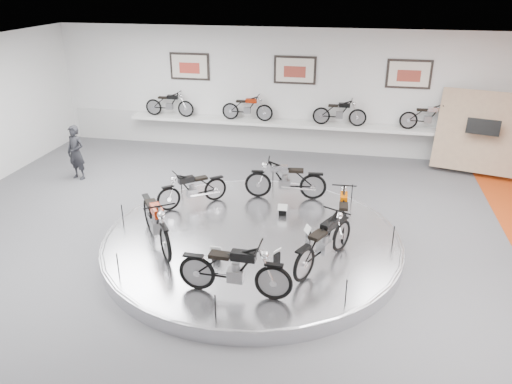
% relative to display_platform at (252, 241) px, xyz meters
% --- Properties ---
extents(floor, '(16.00, 16.00, 0.00)m').
position_rel_display_platform_xyz_m(floor, '(0.00, -0.30, -0.15)').
color(floor, '#4E4E51').
rests_on(floor, ground).
extents(ceiling, '(16.00, 16.00, 0.00)m').
position_rel_display_platform_xyz_m(ceiling, '(0.00, -0.30, 3.85)').
color(ceiling, white).
rests_on(ceiling, wall_back).
extents(wall_back, '(16.00, 0.00, 16.00)m').
position_rel_display_platform_xyz_m(wall_back, '(0.00, 6.70, 1.85)').
color(wall_back, silver).
rests_on(wall_back, floor).
extents(dado_band, '(15.68, 0.04, 1.10)m').
position_rel_display_platform_xyz_m(dado_band, '(0.00, 6.68, 0.40)').
color(dado_band, '#BCBCBA').
rests_on(dado_band, floor).
extents(display_platform, '(6.40, 6.40, 0.30)m').
position_rel_display_platform_xyz_m(display_platform, '(0.00, 0.00, 0.00)').
color(display_platform, silver).
rests_on(display_platform, floor).
extents(platform_rim, '(6.40, 6.40, 0.10)m').
position_rel_display_platform_xyz_m(platform_rim, '(0.00, 0.00, 0.12)').
color(platform_rim, '#B2B2BA').
rests_on(platform_rim, display_platform).
extents(shelf, '(11.00, 0.55, 0.10)m').
position_rel_display_platform_xyz_m(shelf, '(0.00, 6.40, 0.85)').
color(shelf, silver).
rests_on(shelf, wall_back).
extents(poster_left, '(1.35, 0.06, 0.88)m').
position_rel_display_platform_xyz_m(poster_left, '(-3.50, 6.66, 2.55)').
color(poster_left, beige).
rests_on(poster_left, wall_back).
extents(poster_center, '(1.35, 0.06, 0.88)m').
position_rel_display_platform_xyz_m(poster_center, '(0.00, 6.66, 2.55)').
color(poster_center, beige).
rests_on(poster_center, wall_back).
extents(poster_right, '(1.35, 0.06, 0.88)m').
position_rel_display_platform_xyz_m(poster_right, '(3.50, 6.66, 2.55)').
color(poster_right, beige).
rests_on(poster_right, wall_back).
extents(display_panel, '(2.56, 1.52, 2.30)m').
position_rel_display_platform_xyz_m(display_panel, '(5.60, 5.80, 1.10)').
color(display_panel, tan).
rests_on(display_panel, floor).
extents(shelf_bike_a, '(1.22, 0.43, 0.73)m').
position_rel_display_platform_xyz_m(shelf_bike_a, '(-4.20, 6.40, 1.27)').
color(shelf_bike_a, black).
rests_on(shelf_bike_a, shelf).
extents(shelf_bike_b, '(1.22, 0.43, 0.73)m').
position_rel_display_platform_xyz_m(shelf_bike_b, '(-1.50, 6.40, 1.27)').
color(shelf_bike_b, maroon).
rests_on(shelf_bike_b, shelf).
extents(shelf_bike_c, '(1.22, 0.43, 0.73)m').
position_rel_display_platform_xyz_m(shelf_bike_c, '(1.50, 6.40, 1.27)').
color(shelf_bike_c, black).
rests_on(shelf_bike_c, shelf).
extents(shelf_bike_d, '(1.22, 0.43, 0.73)m').
position_rel_display_platform_xyz_m(shelf_bike_d, '(4.20, 6.40, 1.27)').
color(shelf_bike_d, '#B3B3B8').
rests_on(shelf_bike_d, shelf).
extents(bike_a, '(0.61, 1.60, 0.93)m').
position_rel_display_platform_xyz_m(bike_a, '(1.89, 0.64, 0.61)').
color(bike_a, '#B44B01').
rests_on(bike_a, display_platform).
extents(bike_b, '(1.78, 0.78, 1.02)m').
position_rel_display_platform_xyz_m(bike_b, '(0.41, 2.10, 0.66)').
color(bike_b, '#B3B3B8').
rests_on(bike_b, display_platform).
extents(bike_c, '(1.52, 1.40, 0.90)m').
position_rel_display_platform_xyz_m(bike_c, '(-1.74, 1.23, 0.60)').
color(bike_c, black).
rests_on(bike_c, display_platform).
extents(bike_d, '(1.61, 1.90, 1.09)m').
position_rel_display_platform_xyz_m(bike_d, '(-1.87, -0.74, 0.70)').
color(bike_d, maroon).
rests_on(bike_d, display_platform).
extents(bike_e, '(1.76, 0.66, 1.02)m').
position_rel_display_platform_xyz_m(bike_e, '(0.15, -2.17, 0.66)').
color(bike_e, black).
rests_on(bike_e, display_platform).
extents(bike_f, '(1.33, 1.83, 1.02)m').
position_rel_display_platform_xyz_m(bike_f, '(1.59, -0.88, 0.66)').
color(bike_f, black).
rests_on(bike_f, display_platform).
extents(visitor, '(0.66, 0.52, 1.59)m').
position_rel_display_platform_xyz_m(visitor, '(-5.79, 2.96, 0.64)').
color(visitor, black).
rests_on(visitor, floor).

